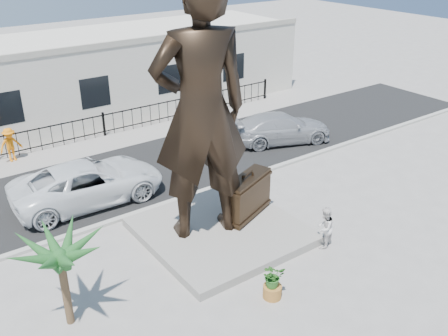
# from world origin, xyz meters

# --- Properties ---
(ground) EXTENTS (100.00, 100.00, 0.00)m
(ground) POSITION_xyz_m (0.00, 0.00, 0.00)
(ground) COLOR #9E9991
(ground) RESTS_ON ground
(street) EXTENTS (40.00, 7.00, 0.01)m
(street) POSITION_xyz_m (0.00, 8.00, 0.01)
(street) COLOR black
(street) RESTS_ON ground
(curb) EXTENTS (40.00, 0.25, 0.12)m
(curb) POSITION_xyz_m (0.00, 4.50, 0.06)
(curb) COLOR #A5A399
(curb) RESTS_ON ground
(far_sidewalk) EXTENTS (40.00, 2.50, 0.02)m
(far_sidewalk) POSITION_xyz_m (0.00, 12.00, 0.01)
(far_sidewalk) COLOR #9E9991
(far_sidewalk) RESTS_ON ground
(plinth) EXTENTS (5.20, 5.20, 0.30)m
(plinth) POSITION_xyz_m (-0.50, 1.50, 0.15)
(plinth) COLOR gray
(plinth) RESTS_ON ground
(fence) EXTENTS (22.00, 0.10, 1.20)m
(fence) POSITION_xyz_m (0.00, 12.80, 0.60)
(fence) COLOR black
(fence) RESTS_ON ground
(building) EXTENTS (28.00, 7.00, 4.40)m
(building) POSITION_xyz_m (0.00, 17.00, 2.20)
(building) COLOR silver
(building) RESTS_ON ground
(statue) EXTENTS (3.62, 2.84, 8.76)m
(statue) POSITION_xyz_m (-1.07, 1.78, 4.68)
(statue) COLOR black
(statue) RESTS_ON plinth
(suitcase) EXTENTS (2.33, 1.48, 1.57)m
(suitcase) POSITION_xyz_m (0.79, 1.64, 1.08)
(suitcase) COLOR #2F2113
(suitcase) RESTS_ON plinth
(tourist) EXTENTS (0.89, 0.80, 1.50)m
(tourist) POSITION_xyz_m (1.92, -1.17, 0.75)
(tourist) COLOR silver
(tourist) RESTS_ON ground
(car_white) EXTENTS (6.04, 2.95, 1.65)m
(car_white) POSITION_xyz_m (-3.34, 6.55, 0.84)
(car_white) COLOR white
(car_white) RESTS_ON street
(car_silver) EXTENTS (5.56, 3.73, 1.50)m
(car_silver) POSITION_xyz_m (7.00, 6.77, 0.76)
(car_silver) COLOR #A2A3A6
(car_silver) RESTS_ON street
(worker) EXTENTS (1.15, 0.79, 1.63)m
(worker) POSITION_xyz_m (-4.81, 12.33, 0.84)
(worker) COLOR orange
(worker) RESTS_ON far_sidewalk
(palm_tree) EXTENTS (1.80, 1.80, 3.20)m
(palm_tree) POSITION_xyz_m (-6.45, 0.33, 0.00)
(palm_tree) COLOR #1C4E1E
(palm_tree) RESTS_ON ground
(planter) EXTENTS (0.56, 0.56, 0.40)m
(planter) POSITION_xyz_m (-1.22, -2.14, 0.20)
(planter) COLOR #A76B2C
(planter) RESTS_ON ground
(shrub) EXTENTS (0.80, 0.75, 0.73)m
(shrub) POSITION_xyz_m (-1.22, -2.14, 0.77)
(shrub) COLOR #2C6721
(shrub) RESTS_ON planter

